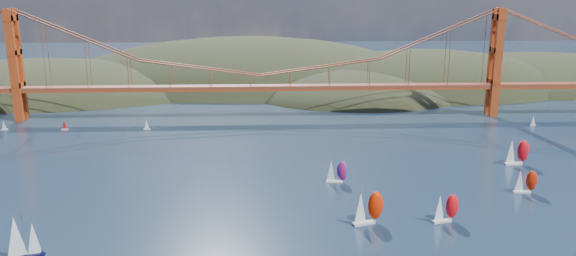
# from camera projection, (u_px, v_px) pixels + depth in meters

# --- Properties ---
(headlands) EXTENTS (725.00, 225.00, 96.00)m
(headlands) POSITION_uv_depth(u_px,v_px,m) (326.00, 103.00, 387.95)
(headlands) COLOR black
(headlands) RESTS_ON ground
(bridge) EXTENTS (552.00, 12.00, 55.00)m
(bridge) POSITION_uv_depth(u_px,v_px,m) (256.00, 55.00, 279.78)
(bridge) COLOR brown
(bridge) RESTS_ON ground
(sloop_navy) EXTENTS (8.54, 6.31, 12.52)m
(sloop_navy) POSITION_uv_depth(u_px,v_px,m) (21.00, 238.00, 136.13)
(sloop_navy) COLOR black
(sloop_navy) RESTS_ON ground
(racer_0) EXTENTS (9.45, 5.92, 10.57)m
(racer_0) POSITION_uv_depth(u_px,v_px,m) (368.00, 207.00, 156.84)
(racer_0) COLOR silver
(racer_0) RESTS_ON ground
(racer_1) EXTENTS (8.18, 4.79, 9.17)m
(racer_1) POSITION_uv_depth(u_px,v_px,m) (446.00, 208.00, 158.35)
(racer_1) COLOR silver
(racer_1) RESTS_ON ground
(racer_2) EXTENTS (7.46, 3.04, 8.58)m
(racer_2) POSITION_uv_depth(u_px,v_px,m) (525.00, 181.00, 181.03)
(racer_2) COLOR white
(racer_2) RESTS_ON ground
(racer_3) EXTENTS (9.41, 4.06, 10.69)m
(racer_3) POSITION_uv_depth(u_px,v_px,m) (517.00, 152.00, 209.96)
(racer_3) COLOR white
(racer_3) RESTS_ON ground
(racer_rwb) EXTENTS (7.55, 3.29, 8.57)m
(racer_rwb) POSITION_uv_depth(u_px,v_px,m) (336.00, 171.00, 190.71)
(racer_rwb) COLOR white
(racer_rwb) RESTS_ON ground
(distant_boat_1) EXTENTS (3.00, 2.00, 4.70)m
(distant_boat_1) POSITION_uv_depth(u_px,v_px,m) (4.00, 125.00, 262.13)
(distant_boat_1) COLOR silver
(distant_boat_1) RESTS_ON ground
(distant_boat_2) EXTENTS (3.00, 2.00, 4.70)m
(distant_boat_2) POSITION_uv_depth(u_px,v_px,m) (64.00, 125.00, 262.39)
(distant_boat_2) COLOR silver
(distant_boat_2) RESTS_ON ground
(distant_boat_3) EXTENTS (3.00, 2.00, 4.70)m
(distant_boat_3) POSITION_uv_depth(u_px,v_px,m) (147.00, 124.00, 263.07)
(distant_boat_3) COLOR silver
(distant_boat_3) RESTS_ON ground
(distant_boat_4) EXTENTS (3.00, 2.00, 4.70)m
(distant_boat_4) POSITION_uv_depth(u_px,v_px,m) (533.00, 121.00, 270.43)
(distant_boat_4) COLOR silver
(distant_boat_4) RESTS_ON ground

